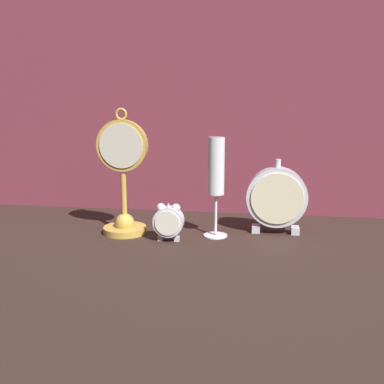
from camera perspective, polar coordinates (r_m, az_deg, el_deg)
name	(u,v)px	position (r m, az deg, el deg)	size (l,w,h in m)	color
ground_plane	(187,246)	(0.99, -0.67, -7.20)	(4.00, 4.00, 0.00)	black
fabric_backdrop_drape	(204,100)	(1.26, 1.64, 12.10)	(1.66, 0.01, 0.66)	brown
pocket_watch_on_stand	(123,185)	(1.08, -9.13, 0.89)	(0.13, 0.11, 0.31)	gold
alarm_clock_twin_bell	(168,220)	(1.02, -3.15, -3.81)	(0.07, 0.03, 0.09)	silver
mantel_clock_silver	(277,198)	(1.09, 11.22, -0.77)	(0.15, 0.04, 0.19)	silver
champagne_flute	(216,174)	(1.03, 3.24, 2.43)	(0.06, 0.06, 0.24)	silver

